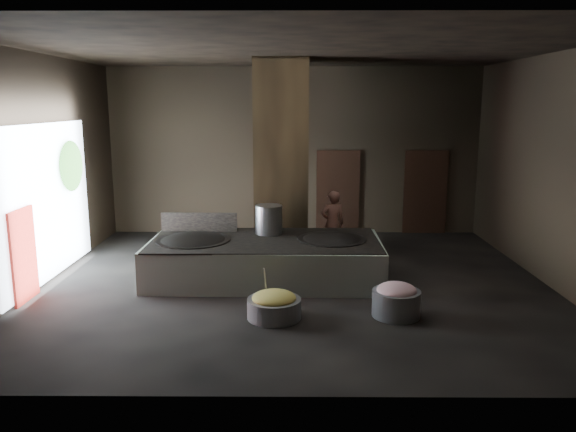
{
  "coord_description": "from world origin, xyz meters",
  "views": [
    {
      "loc": [
        -0.05,
        -10.8,
        3.52
      ],
      "look_at": [
        -0.14,
        0.55,
        1.25
      ],
      "focal_mm": 35.0,
      "sensor_mm": 36.0,
      "label": 1
    }
  ],
  "objects_px": {
    "hearth_platform": "(265,260)",
    "stock_pot": "(269,220)",
    "cook": "(333,223)",
    "veg_basin": "(274,308)",
    "wok_right": "(332,243)",
    "meat_basin": "(396,303)",
    "wok_left": "(193,244)"
  },
  "relations": [
    {
      "from": "stock_pot",
      "to": "cook",
      "type": "height_order",
      "value": "cook"
    },
    {
      "from": "cook",
      "to": "hearth_platform",
      "type": "bearing_deg",
      "value": 39.72
    },
    {
      "from": "stock_pot",
      "to": "meat_basin",
      "type": "height_order",
      "value": "stock_pot"
    },
    {
      "from": "cook",
      "to": "veg_basin",
      "type": "bearing_deg",
      "value": 61.47
    },
    {
      "from": "wok_right",
      "to": "stock_pot",
      "type": "xyz_separation_m",
      "value": [
        -1.3,
        0.5,
        0.38
      ]
    },
    {
      "from": "hearth_platform",
      "to": "cook",
      "type": "height_order",
      "value": "cook"
    },
    {
      "from": "wok_left",
      "to": "veg_basin",
      "type": "height_order",
      "value": "wok_left"
    },
    {
      "from": "stock_pot",
      "to": "veg_basin",
      "type": "distance_m",
      "value": 2.85
    },
    {
      "from": "veg_basin",
      "to": "meat_basin",
      "type": "xyz_separation_m",
      "value": [
        2.06,
        0.11,
        0.06
      ]
    },
    {
      "from": "cook",
      "to": "meat_basin",
      "type": "relative_size",
      "value": 1.91
    },
    {
      "from": "veg_basin",
      "to": "cook",
      "type": "bearing_deg",
      "value": 72.49
    },
    {
      "from": "hearth_platform",
      "to": "stock_pot",
      "type": "xyz_separation_m",
      "value": [
        0.05,
        0.55,
        0.72
      ]
    },
    {
      "from": "veg_basin",
      "to": "meat_basin",
      "type": "bearing_deg",
      "value": 3.0
    },
    {
      "from": "wok_left",
      "to": "stock_pot",
      "type": "distance_m",
      "value": 1.66
    },
    {
      "from": "wok_right",
      "to": "stock_pot",
      "type": "height_order",
      "value": "stock_pot"
    },
    {
      "from": "wok_left",
      "to": "cook",
      "type": "relative_size",
      "value": 0.95
    },
    {
      "from": "hearth_platform",
      "to": "stock_pot",
      "type": "distance_m",
      "value": 0.91
    },
    {
      "from": "hearth_platform",
      "to": "meat_basin",
      "type": "xyz_separation_m",
      "value": [
        2.3,
        -2.02,
        -0.18
      ]
    },
    {
      "from": "hearth_platform",
      "to": "wok_left",
      "type": "bearing_deg",
      "value": -176.74
    },
    {
      "from": "stock_pot",
      "to": "meat_basin",
      "type": "xyz_separation_m",
      "value": [
        2.25,
        -2.57,
        -0.91
      ]
    },
    {
      "from": "hearth_platform",
      "to": "veg_basin",
      "type": "bearing_deg",
      "value": -82.11
    },
    {
      "from": "hearth_platform",
      "to": "stock_pot",
      "type": "height_order",
      "value": "stock_pot"
    },
    {
      "from": "wok_left",
      "to": "cook",
      "type": "bearing_deg",
      "value": 32.52
    },
    {
      "from": "wok_right",
      "to": "cook",
      "type": "relative_size",
      "value": 0.88
    },
    {
      "from": "wok_left",
      "to": "stock_pot",
      "type": "xyz_separation_m",
      "value": [
        1.5,
        0.6,
        0.38
      ]
    },
    {
      "from": "wok_left",
      "to": "meat_basin",
      "type": "relative_size",
      "value": 1.81
    },
    {
      "from": "wok_left",
      "to": "wok_right",
      "type": "bearing_deg",
      "value": 2.05
    },
    {
      "from": "stock_pot",
      "to": "cook",
      "type": "bearing_deg",
      "value": 41.49
    },
    {
      "from": "hearth_platform",
      "to": "wok_left",
      "type": "distance_m",
      "value": 1.49
    },
    {
      "from": "wok_left",
      "to": "veg_basin",
      "type": "distance_m",
      "value": 2.74
    },
    {
      "from": "stock_pot",
      "to": "wok_left",
      "type": "bearing_deg",
      "value": -158.2
    },
    {
      "from": "veg_basin",
      "to": "wok_right",
      "type": "bearing_deg",
      "value": 63.09
    }
  ]
}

